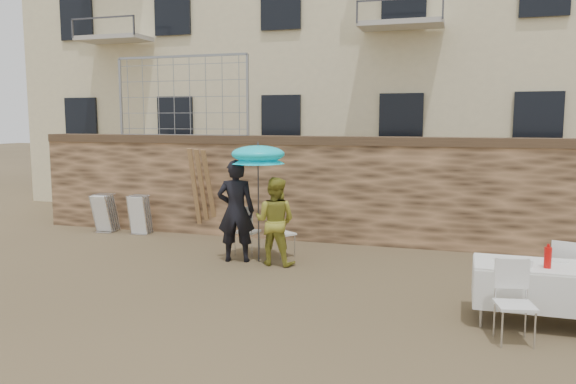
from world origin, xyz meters
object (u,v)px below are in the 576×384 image
(couple_chair_left, at_px, (247,230))
(chair_stack_left, at_px, (109,212))
(banquet_table, at_px, (563,270))
(umbrella, at_px, (258,158))
(soda_bottle, at_px, (548,258))
(chair_stack_right, at_px, (143,213))
(table_chair_front_left, at_px, (515,303))
(woman_dress, at_px, (275,221))
(table_chair_back, at_px, (568,274))
(man_suit, at_px, (236,211))
(couple_chair_right, at_px, (282,232))

(couple_chair_left, xyz_separation_m, chair_stack_left, (-3.93, 1.18, -0.02))
(banquet_table, bearing_deg, umbrella, 158.00)
(soda_bottle, distance_m, chair_stack_right, 8.82)
(chair_stack_right, bearing_deg, chair_stack_left, 180.00)
(umbrella, bearing_deg, table_chair_front_left, -32.73)
(soda_bottle, bearing_deg, woman_dress, 154.89)
(chair_stack_right, bearing_deg, table_chair_back, -18.20)
(banquet_table, xyz_separation_m, chair_stack_right, (-8.19, 3.56, -0.27))
(banquet_table, bearing_deg, chair_stack_left, 158.62)
(man_suit, relative_size, woman_dress, 1.19)
(chair_stack_right, bearing_deg, soda_bottle, -24.90)
(woman_dress, bearing_deg, man_suit, 3.66)
(man_suit, distance_m, chair_stack_left, 4.32)
(man_suit, height_order, woman_dress, man_suit)
(banquet_table, xyz_separation_m, soda_bottle, (-0.20, -0.15, 0.17))
(woman_dress, relative_size, couple_chair_left, 1.64)
(couple_chair_right, xyz_separation_m, soda_bottle, (4.26, -2.52, 0.43))
(umbrella, xyz_separation_m, couple_chair_right, (0.30, 0.45, -1.43))
(table_chair_front_left, relative_size, chair_stack_right, 1.04)
(table_chair_front_left, bearing_deg, table_chair_back, 51.07)
(woman_dress, xyz_separation_m, chair_stack_right, (-3.78, 1.73, -0.33))
(man_suit, bearing_deg, woman_dress, 165.88)
(woman_dress, height_order, banquet_table, woman_dress)
(man_suit, xyz_separation_m, soda_bottle, (4.96, -1.97, -0.03))
(umbrella, distance_m, banquet_table, 5.27)
(banquet_table, relative_size, chair_stack_right, 2.28)
(umbrella, distance_m, chair_stack_left, 4.85)
(table_chair_front_left, distance_m, table_chair_back, 1.74)
(banquet_table, relative_size, soda_bottle, 8.08)
(umbrella, distance_m, table_chair_back, 5.28)
(man_suit, bearing_deg, soda_bottle, 144.18)
(woman_dress, relative_size, umbrella, 0.78)
(man_suit, distance_m, chair_stack_right, 3.52)
(couple_chair_left, height_order, table_chair_front_left, same)
(couple_chair_right, relative_size, banquet_table, 0.46)
(umbrella, xyz_separation_m, table_chair_front_left, (4.16, -2.67, -1.43))
(table_chair_back, xyz_separation_m, chair_stack_right, (-8.39, 2.76, -0.02))
(couple_chair_right, relative_size, table_chair_front_left, 1.00)
(umbrella, relative_size, table_chair_back, 2.11)
(couple_chair_right, distance_m, chair_stack_right, 3.91)
(woman_dress, xyz_separation_m, chair_stack_left, (-4.68, 1.73, -0.33))
(table_chair_back, distance_m, chair_stack_left, 9.69)
(couple_chair_right, xyz_separation_m, chair_stack_right, (-3.73, 1.18, -0.02))
(woman_dress, bearing_deg, table_chair_front_left, 149.62)
(banquet_table, xyz_separation_m, table_chair_back, (0.20, 0.80, -0.25))
(man_suit, xyz_separation_m, table_chair_back, (5.36, -1.02, -0.46))
(couple_chair_right, distance_m, banquet_table, 5.06)
(man_suit, distance_m, woman_dress, 0.76)
(table_chair_front_left, bearing_deg, woman_dress, 134.33)
(table_chair_front_left, xyz_separation_m, table_chair_back, (0.80, 1.55, 0.00))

